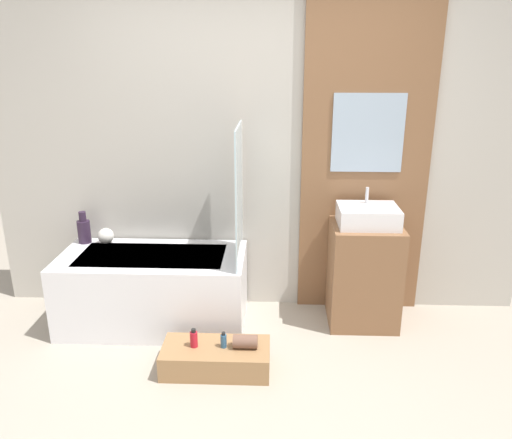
{
  "coord_description": "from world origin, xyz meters",
  "views": [
    {
      "loc": [
        0.14,
        -2.23,
        2.0
      ],
      "look_at": [
        0.02,
        0.71,
        1.01
      ],
      "focal_mm": 35.0,
      "sensor_mm": 36.0,
      "label": 1
    }
  ],
  "objects_px": {
    "bathtub": "(154,289)",
    "bottle_soap_primary": "(194,339)",
    "vase_tall_dark": "(84,230)",
    "bottle_soap_secondary": "(224,340)",
    "sink": "(368,216)",
    "wooden_step_bench": "(216,358)",
    "vase_round_light": "(106,236)"
  },
  "relations": [
    {
      "from": "bathtub",
      "to": "bottle_soap_primary",
      "type": "distance_m",
      "value": 0.72
    },
    {
      "from": "vase_tall_dark",
      "to": "bottle_soap_secondary",
      "type": "xyz_separation_m",
      "value": [
        1.19,
        -0.84,
        -0.45
      ]
    },
    {
      "from": "bottle_soap_primary",
      "to": "bottle_soap_secondary",
      "type": "relative_size",
      "value": 1.17
    },
    {
      "from": "sink",
      "to": "bottle_soap_secondary",
      "type": "xyz_separation_m",
      "value": [
        -1.01,
        -0.69,
        -0.65
      ]
    },
    {
      "from": "bottle_soap_secondary",
      "to": "bottle_soap_primary",
      "type": "bearing_deg",
      "value": 180.0
    },
    {
      "from": "wooden_step_bench",
      "to": "vase_tall_dark",
      "type": "height_order",
      "value": "vase_tall_dark"
    },
    {
      "from": "sink",
      "to": "vase_tall_dark",
      "type": "bearing_deg",
      "value": 176.03
    },
    {
      "from": "vase_tall_dark",
      "to": "vase_round_light",
      "type": "relative_size",
      "value": 2.06
    },
    {
      "from": "wooden_step_bench",
      "to": "bottle_soap_secondary",
      "type": "xyz_separation_m",
      "value": [
        0.05,
        0.0,
        0.13
      ]
    },
    {
      "from": "vase_tall_dark",
      "to": "bottle_soap_secondary",
      "type": "bearing_deg",
      "value": -35.28
    },
    {
      "from": "vase_tall_dark",
      "to": "bottle_soap_secondary",
      "type": "height_order",
      "value": "vase_tall_dark"
    },
    {
      "from": "bathtub",
      "to": "vase_round_light",
      "type": "xyz_separation_m",
      "value": [
        -0.42,
        0.23,
        0.34
      ]
    },
    {
      "from": "bathtub",
      "to": "sink",
      "type": "relative_size",
      "value": 3.18
    },
    {
      "from": "vase_tall_dark",
      "to": "bottle_soap_secondary",
      "type": "relative_size",
      "value": 2.35
    },
    {
      "from": "sink",
      "to": "bottle_soap_secondary",
      "type": "height_order",
      "value": "sink"
    },
    {
      "from": "wooden_step_bench",
      "to": "sink",
      "type": "xyz_separation_m",
      "value": [
        1.06,
        0.69,
        0.78
      ]
    },
    {
      "from": "vase_round_light",
      "to": "bottle_soap_primary",
      "type": "distance_m",
      "value": 1.23
    },
    {
      "from": "vase_round_light",
      "to": "bottle_soap_secondary",
      "type": "xyz_separation_m",
      "value": [
        1.01,
        -0.83,
        -0.41
      ]
    },
    {
      "from": "vase_round_light",
      "to": "bathtub",
      "type": "bearing_deg",
      "value": -28.81
    },
    {
      "from": "wooden_step_bench",
      "to": "bottle_soap_secondary",
      "type": "distance_m",
      "value": 0.14
    },
    {
      "from": "wooden_step_bench",
      "to": "bottle_soap_secondary",
      "type": "height_order",
      "value": "bottle_soap_secondary"
    },
    {
      "from": "wooden_step_bench",
      "to": "vase_tall_dark",
      "type": "distance_m",
      "value": 1.53
    },
    {
      "from": "wooden_step_bench",
      "to": "vase_round_light",
      "type": "bearing_deg",
      "value": 139.19
    },
    {
      "from": "bathtub",
      "to": "vase_tall_dark",
      "type": "relative_size",
      "value": 5.4
    },
    {
      "from": "sink",
      "to": "wooden_step_bench",
      "type": "bearing_deg",
      "value": -147.07
    },
    {
      "from": "vase_tall_dark",
      "to": "bottle_soap_secondary",
      "type": "distance_m",
      "value": 1.52
    },
    {
      "from": "bathtub",
      "to": "bottle_soap_secondary",
      "type": "distance_m",
      "value": 0.84
    },
    {
      "from": "sink",
      "to": "vase_round_light",
      "type": "relative_size",
      "value": 3.49
    },
    {
      "from": "bathtub",
      "to": "bottle_soap_secondary",
      "type": "bearing_deg",
      "value": -45.19
    },
    {
      "from": "bathtub",
      "to": "vase_tall_dark",
      "type": "xyz_separation_m",
      "value": [
        -0.59,
        0.24,
        0.38
      ]
    },
    {
      "from": "vase_tall_dark",
      "to": "bathtub",
      "type": "bearing_deg",
      "value": -22.2
    },
    {
      "from": "wooden_step_bench",
      "to": "vase_tall_dark",
      "type": "bearing_deg",
      "value": 143.48
    }
  ]
}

